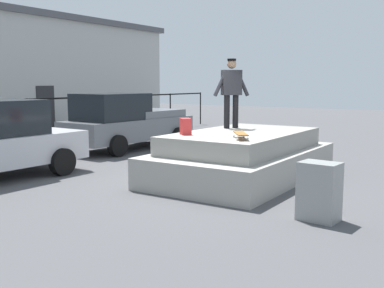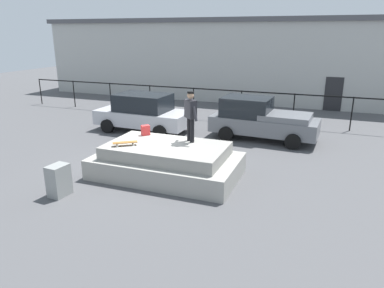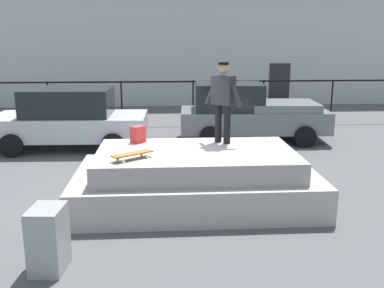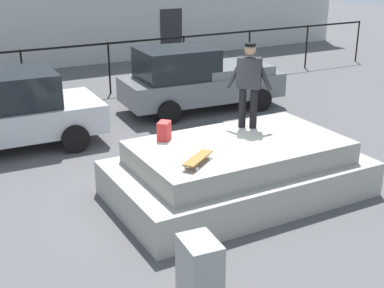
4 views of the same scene
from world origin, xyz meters
The scene contains 9 objects.
ground_plane centered at (0.00, 0.00, 0.00)m, with size 60.00×60.00×0.00m, color #4C4C4F.
concrete_ledge centered at (0.83, -0.37, 0.48)m, with size 4.68×2.71×1.05m.
skateboarder centered at (1.42, 0.26, 2.01)m, with size 0.73×0.68×1.66m.
skateboard centered at (-0.36, -0.93, 1.15)m, with size 0.75×0.62×0.12m.
backpack centered at (-0.33, 0.40, 1.23)m, with size 0.28×0.20×0.35m, color red.
car_silver_sedan_near centered at (-2.54, 4.31, 0.89)m, with size 4.50×2.32×1.76m.
car_grey_pickup_mid centered at (2.89, 4.90, 0.90)m, with size 4.66×2.20×1.82m.
utility_box centered at (-1.42, -2.86, 0.46)m, with size 0.44×0.60×0.92m, color gray.
fence_row centered at (0.00, 7.80, 1.20)m, with size 24.06×0.06×1.64m.
Camera 4 is at (-4.31, -7.91, 4.38)m, focal length 49.50 mm.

